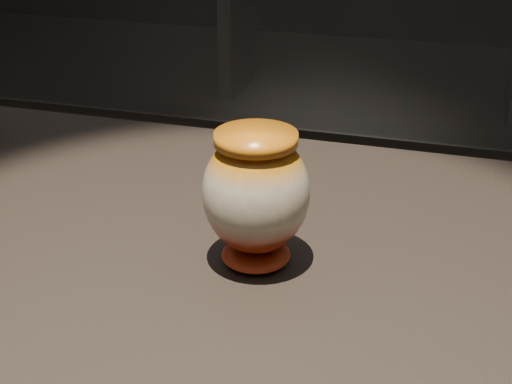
% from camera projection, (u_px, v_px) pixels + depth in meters
% --- Properties ---
extents(display_plinth, '(2.00, 0.80, 0.90)m').
position_uv_depth(display_plinth, '(165.00, 369.00, 1.17)').
color(display_plinth, black).
rests_on(display_plinth, ground).
extents(main_vase, '(0.15, 0.15, 0.19)m').
position_uv_depth(main_vase, '(256.00, 194.00, 0.91)').
color(main_vase, maroon).
rests_on(main_vase, display_plinth).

